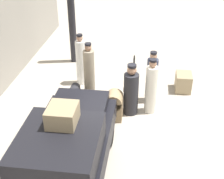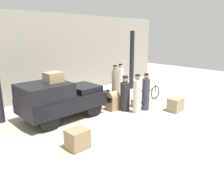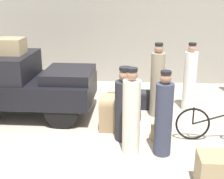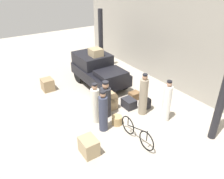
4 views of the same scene
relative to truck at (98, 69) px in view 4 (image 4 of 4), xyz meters
The scene contains 19 objects.
ground_plane 2.51m from the truck, 22.21° to the right, with size 30.00×30.00×0.00m, color #A89E8E.
station_building_facade 4.09m from the truck, 55.74° to the left, with size 16.00×0.15×4.50m.
canopy_pillar_left 2.45m from the truck, 144.52° to the left, with size 0.27×0.27×3.60m.
canopy_pillar_right 6.28m from the truck, 12.24° to the left, with size 0.27×0.27×3.60m.
truck is the anchor object (origin of this frame).
bicycle 4.83m from the truck, 13.77° to the right, with size 1.77×0.04×0.78m.
wicker_basket 3.72m from the truck, 18.71° to the right, with size 0.42×0.42×0.37m.
porter_standing_middle 4.37m from the truck, ahead, with size 0.34×0.34×1.81m.
porter_with_bicycle 3.35m from the truck, 32.28° to the right, with size 0.34×0.34×1.74m.
porter_lifting_near_truck 3.89m from the truck, 27.55° to the right, with size 0.34×0.34×1.70m.
porter_carrying_trunk 2.95m from the truck, 24.23° to the right, with size 0.43×0.43×1.61m.
conductor_in_dark_uniform 3.45m from the truck, ahead, with size 0.35×0.35×1.87m.
trunk_umber_medium 2.72m from the truck, 109.54° to the right, with size 0.63×0.56×0.62m.
suitcase_small_leather 2.83m from the truck, ahead, with size 0.61×0.47×0.42m.
suitcase_black_upright 3.22m from the truck, 11.28° to the left, with size 0.51×0.30×0.54m.
trunk_large_brown 5.17m from the truck, 34.02° to the right, with size 0.66×0.52×0.60m.
trunk_wicker_pale 2.51m from the truck, 15.59° to the left, with size 0.40×0.47×0.37m.
trunk_barrel_dark 2.50m from the truck, 17.84° to the right, with size 0.50×0.48×0.87m.
trunk_on_truck_roof 0.91m from the truck, behind, with size 0.64×0.59×0.39m.
Camera 4 is at (7.09, -4.39, 5.46)m, focal length 35.00 mm.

